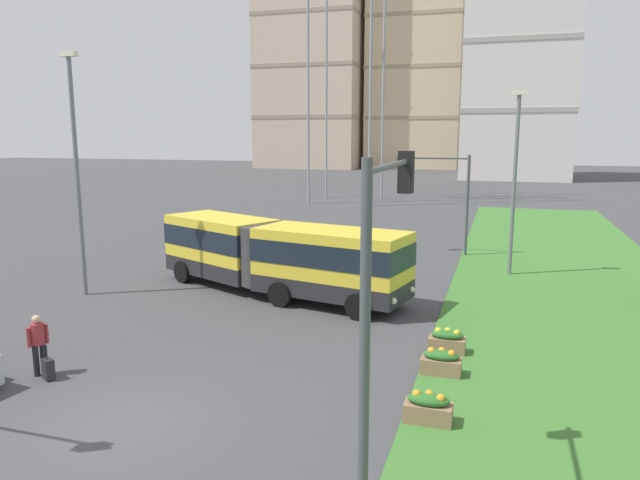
{
  "coord_description": "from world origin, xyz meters",
  "views": [
    {
      "loc": [
        8.05,
        -10.82,
        6.63
      ],
      "look_at": [
        0.73,
        12.75,
        2.2
      ],
      "focal_mm": 32.95,
      "sensor_mm": 36.0,
      "label": 1
    }
  ],
  "objects_px": {
    "traffic_light_near_right": "(382,282)",
    "traffic_light_far_right": "(442,186)",
    "rolling_suitcase": "(48,369)",
    "articulated_bus": "(276,255)",
    "pedestrian_crossing": "(38,341)",
    "flower_planter_1": "(441,362)",
    "streetlight_median": "(515,176)",
    "flower_planter_0": "(428,407)",
    "streetlight_left": "(77,166)",
    "flower_planter_2": "(447,341)",
    "apartment_tower_westcentre": "(418,72)",
    "apartment_tower_centre": "(520,48)",
    "apartment_tower_west": "(315,46)"
  },
  "relations": [
    {
      "from": "traffic_light_near_right",
      "to": "traffic_light_far_right",
      "type": "bearing_deg",
      "value": 93.31
    },
    {
      "from": "rolling_suitcase",
      "to": "articulated_bus",
      "type": "bearing_deg",
      "value": 75.04
    },
    {
      "from": "articulated_bus",
      "to": "pedestrian_crossing",
      "type": "distance_m",
      "value": 10.46
    },
    {
      "from": "flower_planter_1",
      "to": "streetlight_median",
      "type": "relative_size",
      "value": 0.13
    },
    {
      "from": "flower_planter_0",
      "to": "streetlight_left",
      "type": "relative_size",
      "value": 0.11
    },
    {
      "from": "articulated_bus",
      "to": "streetlight_median",
      "type": "bearing_deg",
      "value": 33.7
    },
    {
      "from": "articulated_bus",
      "to": "flower_planter_1",
      "type": "height_order",
      "value": "articulated_bus"
    },
    {
      "from": "flower_planter_0",
      "to": "flower_planter_2",
      "type": "relative_size",
      "value": 1.0
    },
    {
      "from": "flower_planter_2",
      "to": "apartment_tower_westcentre",
      "type": "distance_m",
      "value": 109.99
    },
    {
      "from": "articulated_bus",
      "to": "apartment_tower_centre",
      "type": "distance_m",
      "value": 77.0
    },
    {
      "from": "articulated_bus",
      "to": "apartment_tower_west",
      "type": "height_order",
      "value": "apartment_tower_west"
    },
    {
      "from": "flower_planter_2",
      "to": "apartment_tower_west",
      "type": "bearing_deg",
      "value": 109.84
    },
    {
      "from": "traffic_light_near_right",
      "to": "rolling_suitcase",
      "type": "bearing_deg",
      "value": 161.45
    },
    {
      "from": "streetlight_left",
      "to": "apartment_tower_centre",
      "type": "xyz_separation_m",
      "value": [
        18.07,
        76.69,
        14.11
      ]
    },
    {
      "from": "pedestrian_crossing",
      "to": "rolling_suitcase",
      "type": "relative_size",
      "value": 1.79
    },
    {
      "from": "traffic_light_far_right",
      "to": "streetlight_left",
      "type": "xyz_separation_m",
      "value": [
        -13.41,
        -12.89,
        1.5
      ]
    },
    {
      "from": "streetlight_median",
      "to": "apartment_tower_westcentre",
      "type": "bearing_deg",
      "value": 100.76
    },
    {
      "from": "rolling_suitcase",
      "to": "streetlight_left",
      "type": "bearing_deg",
      "value": 122.78
    },
    {
      "from": "flower_planter_1",
      "to": "flower_planter_2",
      "type": "distance_m",
      "value": 1.77
    },
    {
      "from": "streetlight_left",
      "to": "streetlight_median",
      "type": "distance_m",
      "value": 19.24
    },
    {
      "from": "apartment_tower_centre",
      "to": "apartment_tower_westcentre",
      "type": "bearing_deg",
      "value": 124.44
    },
    {
      "from": "flower_planter_0",
      "to": "apartment_tower_westcentre",
      "type": "relative_size",
      "value": 0.03
    },
    {
      "from": "rolling_suitcase",
      "to": "flower_planter_1",
      "type": "distance_m",
      "value": 10.82
    },
    {
      "from": "traffic_light_near_right",
      "to": "streetlight_left",
      "type": "xyz_separation_m",
      "value": [
        -14.79,
        10.95,
        1.06
      ]
    },
    {
      "from": "articulated_bus",
      "to": "traffic_light_far_right",
      "type": "relative_size",
      "value": 2.14
    },
    {
      "from": "pedestrian_crossing",
      "to": "apartment_tower_centre",
      "type": "height_order",
      "value": "apartment_tower_centre"
    },
    {
      "from": "flower_planter_1",
      "to": "apartment_tower_centre",
      "type": "bearing_deg",
      "value": 87.96
    },
    {
      "from": "articulated_bus",
      "to": "rolling_suitcase",
      "type": "xyz_separation_m",
      "value": [
        -2.71,
        -10.15,
        -1.34
      ]
    },
    {
      "from": "flower_planter_0",
      "to": "apartment_tower_west",
      "type": "distance_m",
      "value": 115.05
    },
    {
      "from": "flower_planter_2",
      "to": "flower_planter_0",
      "type": "bearing_deg",
      "value": -90.0
    },
    {
      "from": "pedestrian_crossing",
      "to": "apartment_tower_westcentre",
      "type": "relative_size",
      "value": 0.05
    },
    {
      "from": "flower_planter_0",
      "to": "flower_planter_2",
      "type": "bearing_deg",
      "value": 90.0
    },
    {
      "from": "flower_planter_0",
      "to": "traffic_light_far_right",
      "type": "height_order",
      "value": "traffic_light_far_right"
    },
    {
      "from": "flower_planter_2",
      "to": "streetlight_left",
      "type": "xyz_separation_m",
      "value": [
        -15.19,
        2.44,
        4.95
      ]
    },
    {
      "from": "articulated_bus",
      "to": "flower_planter_0",
      "type": "bearing_deg",
      "value": -51.88
    },
    {
      "from": "flower_planter_0",
      "to": "apartment_tower_centre",
      "type": "distance_m",
      "value": 85.99
    },
    {
      "from": "apartment_tower_westcentre",
      "to": "streetlight_left",
      "type": "bearing_deg",
      "value": -89.38
    },
    {
      "from": "traffic_light_far_right",
      "to": "streetlight_median",
      "type": "xyz_separation_m",
      "value": [
        3.68,
        -4.06,
        0.87
      ]
    },
    {
      "from": "rolling_suitcase",
      "to": "apartment_tower_centre",
      "type": "bearing_deg",
      "value": 81.14
    },
    {
      "from": "rolling_suitcase",
      "to": "traffic_light_near_right",
      "type": "relative_size",
      "value": 0.15
    },
    {
      "from": "apartment_tower_westcentre",
      "to": "articulated_bus",
      "type": "bearing_deg",
      "value": -85.1
    },
    {
      "from": "traffic_light_far_right",
      "to": "streetlight_left",
      "type": "height_order",
      "value": "streetlight_left"
    },
    {
      "from": "streetlight_median",
      "to": "apartment_tower_centre",
      "type": "relative_size",
      "value": 0.22
    },
    {
      "from": "flower_planter_0",
      "to": "traffic_light_near_right",
      "type": "distance_m",
      "value": 5.48
    },
    {
      "from": "streetlight_median",
      "to": "flower_planter_2",
      "type": "bearing_deg",
      "value": -99.58
    },
    {
      "from": "flower_planter_0",
      "to": "rolling_suitcase",
      "type": "bearing_deg",
      "value": -177.08
    },
    {
      "from": "rolling_suitcase",
      "to": "apartment_tower_west",
      "type": "bearing_deg",
      "value": 103.88
    },
    {
      "from": "flower_planter_0",
      "to": "streetlight_median",
      "type": "relative_size",
      "value": 0.13
    },
    {
      "from": "rolling_suitcase",
      "to": "apartment_tower_centre",
      "type": "relative_size",
      "value": 0.02
    },
    {
      "from": "articulated_bus",
      "to": "apartment_tower_west",
      "type": "xyz_separation_m",
      "value": [
        -29.13,
        96.73,
        22.81
      ]
    }
  ]
}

